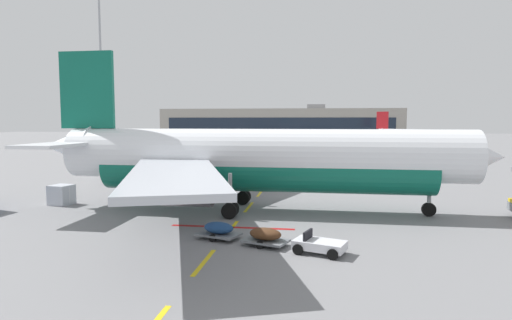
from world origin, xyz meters
The scene contains 10 objects.
ground centered at (40.00, 40.00, 0.00)m, with size 400.00×400.00×0.00m, color slate.
apron_paint_markings centered at (18.00, 37.59, 0.00)m, with size 8.00×94.43×0.01m.
airliner_foreground centered at (18.76, 27.26, 3.95)m, with size 34.68×34.63×12.20m.
airliner_far_center centered at (48.36, 108.73, 2.97)m, with size 23.97×22.32×9.19m.
catering_truck centered at (8.31, 48.04, 1.65)m, with size 7.27×3.43×3.14m.
fuel_service_truck centered at (0.92, 41.49, 1.65)m, with size 5.62×7.25×3.14m.
baggage_train centered at (20.63, 18.21, 0.52)m, with size 8.60×4.22×1.14m.
uld_cargo_container centered at (2.74, 27.50, 0.80)m, with size 1.85×1.82×1.60m.
apron_light_mast_near centered at (-10.98, 61.00, 18.27)m, with size 1.80×1.80×30.04m.
terminal_satellite centered at (10.75, 144.39, 5.34)m, with size 78.13×23.82×12.24m.
Camera 1 is at (23.40, -4.86, 6.81)m, focal length 30.55 mm.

